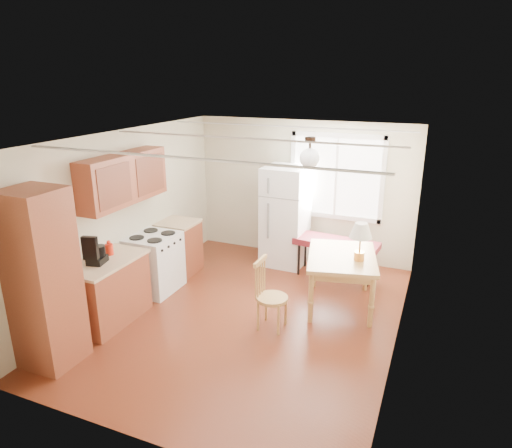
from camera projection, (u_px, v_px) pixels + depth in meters
The scene contains 11 objects.
room_shell at pixel (248, 232), 6.06m from camera, with size 4.60×5.60×2.62m.
kitchen_run at pixel (115, 258), 6.26m from camera, with size 0.65×3.40×2.20m.
window_unit at pixel (336, 177), 7.91m from camera, with size 1.64×0.05×1.51m.
pendant_light at pixel (310, 157), 5.84m from camera, with size 0.26×0.26×0.40m.
refrigerator at pixel (285, 216), 7.99m from camera, with size 0.74×0.76×1.76m.
bench at pixel (336, 244), 7.55m from camera, with size 1.42×0.64×0.64m.
dining_table at pixel (342, 262), 6.54m from camera, with size 1.21×1.44×0.79m.
chair at pixel (266, 289), 6.01m from camera, with size 0.42×0.42×0.96m.
table_lamp at pixel (361, 234), 6.22m from camera, with size 0.31×0.31×0.54m.
coffee_maker at pixel (95, 253), 5.89m from camera, with size 0.25×0.30×0.40m.
kettle at pixel (109, 249), 6.21m from camera, with size 0.11×0.11×0.21m.
Camera 1 is at (2.31, -5.24, 3.25)m, focal length 32.00 mm.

